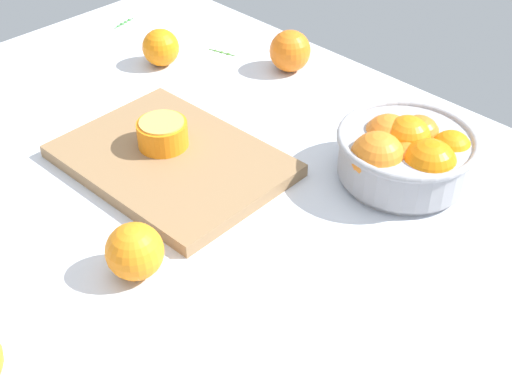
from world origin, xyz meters
TOP-DOWN VIEW (x-y plane):
  - ground_plane at (0.00, 0.00)cm, footprint 149.84×103.82cm
  - fruit_bowl at (14.30, 25.61)cm, footprint 21.87×21.87cm
  - cutting_board at (-14.34, 2.39)cm, footprint 36.57×27.40cm
  - orange_half_0 at (-17.54, 3.41)cm, footprint 8.31×8.31cm
  - loose_orange_0 at (-23.02, 39.91)cm, footprint 8.20×8.20cm
  - loose_orange_3 at (1.23, -16.49)cm, footprint 7.86×7.86cm
  - loose_orange_4 at (-42.83, 23.27)cm, footprint 7.43×7.43cm
  - herb_sprig_0 at (-37.81, 35.31)cm, footprint 6.16×2.02cm
  - herb_sprig_1 at (-64.00, 29.36)cm, footprint 1.80×6.30cm

SIDE VIEW (x-z plane):
  - ground_plane at x=0.00cm, z-range -3.00..0.00cm
  - herb_sprig_0 at x=-37.81cm, z-range -0.14..0.64cm
  - herb_sprig_1 at x=-64.00cm, z-range -0.19..0.73cm
  - cutting_board at x=-14.34cm, z-range 0.00..2.16cm
  - loose_orange_4 at x=-42.83cm, z-range 0.00..7.43cm
  - loose_orange_3 at x=1.23cm, z-range 0.00..7.86cm
  - loose_orange_0 at x=-23.02cm, z-range 0.00..8.20cm
  - orange_half_0 at x=-17.54cm, z-range 2.13..6.67cm
  - fruit_bowl at x=14.30cm, z-range -0.09..10.46cm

